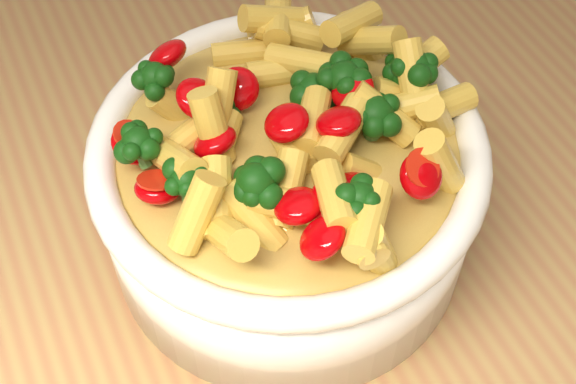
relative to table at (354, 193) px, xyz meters
name	(u,v)px	position (x,y,z in m)	size (l,w,h in m)	color
table	(354,193)	(0.00, 0.00, 0.00)	(1.20, 0.80, 0.90)	#A47D46
serving_bowl	(288,191)	(-0.10, -0.08, 0.15)	(0.22, 0.22, 0.10)	white
pasta_salad	(288,122)	(-0.10, -0.08, 0.21)	(0.18, 0.18, 0.04)	#EBC94A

